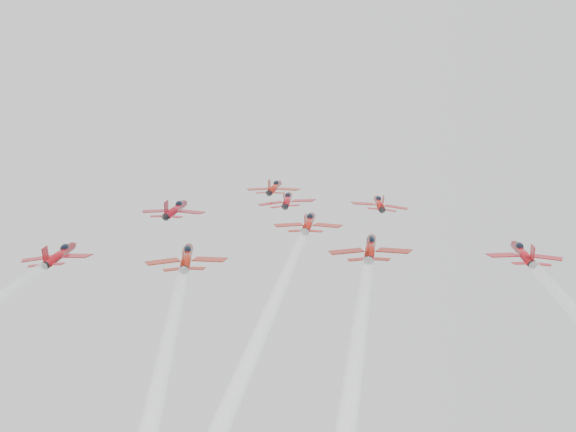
{
  "coord_description": "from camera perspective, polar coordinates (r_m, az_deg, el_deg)",
  "views": [
    {
      "loc": [
        0.54,
        -107.88,
        114.46
      ],
      "look_at": [
        0.0,
        2.0,
        160.13
      ],
      "focal_mm": 50.0,
      "sensor_mm": 36.0,
      "label": 1
    }
  ],
  "objects": [
    {
      "name": "jet_lead",
      "position": [
        146.7,
        -1.0,
        2.06
      ],
      "size": [
        9.85,
        12.32,
        8.79
      ],
      "rotation": [
        0.6,
        0.07,
        -0.14
      ],
      "color": "maroon"
    },
    {
      "name": "jet_row2_left",
      "position": [
        128.0,
        -8.02,
        0.5
      ],
      "size": [
        10.15,
        12.69,
        9.05
      ],
      "rotation": [
        0.6,
        0.07,
        -0.1
      ],
      "color": "maroon"
    },
    {
      "name": "jet_row2_center",
      "position": [
        134.25,
        -0.06,
        1.16
      ],
      "size": [
        9.7,
        12.14,
        8.66
      ],
      "rotation": [
        0.6,
        -0.05,
        -0.11
      ],
      "color": "#A30F18"
    },
    {
      "name": "jet_row2_right",
      "position": [
        131.97,
        6.49,
        0.91
      ],
      "size": [
        9.44,
        11.81,
        8.42
      ],
      "rotation": [
        0.6,
        0.1,
        0.04
      ],
      "color": "#A81410"
    },
    {
      "name": "jet_center",
      "position": [
        70.12,
        2.31,
        -8.94
      ],
      "size": [
        9.99,
        90.48,
        62.39
      ],
      "rotation": [
        0.6,
        0.06,
        -0.1
      ],
      "color": "#A1190F"
    }
  ]
}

